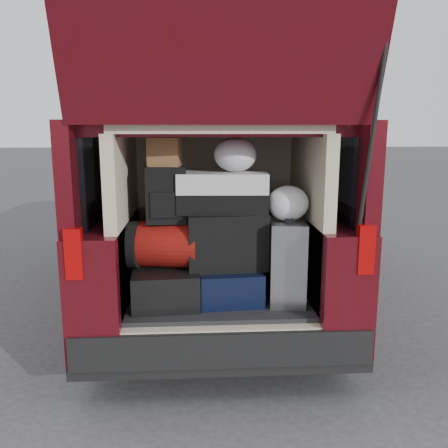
{
  "coord_description": "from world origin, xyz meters",
  "views": [
    {
      "loc": [
        -0.15,
        -3.02,
        1.74
      ],
      "look_at": [
        0.04,
        0.2,
        1.08
      ],
      "focal_mm": 38.0,
      "sensor_mm": 36.0,
      "label": 1
    }
  ],
  "objects_px": {
    "black_hardshell": "(166,283)",
    "silver_roller": "(287,261)",
    "backpack": "(166,195)",
    "black_soft_case": "(226,240)",
    "twotone_duffel": "(223,192)",
    "navy_hardshell": "(228,282)",
    "red_duffel": "(164,245)"
  },
  "relations": [
    {
      "from": "black_hardshell",
      "to": "twotone_duffel",
      "type": "height_order",
      "value": "twotone_duffel"
    },
    {
      "from": "red_duffel",
      "to": "navy_hardshell",
      "type": "bearing_deg",
      "value": 11.66
    },
    {
      "from": "silver_roller",
      "to": "backpack",
      "type": "xyz_separation_m",
      "value": [
        -0.82,
        0.06,
        0.46
      ]
    },
    {
      "from": "red_duffel",
      "to": "backpack",
      "type": "xyz_separation_m",
      "value": [
        0.02,
        -0.01,
        0.35
      ]
    },
    {
      "from": "black_hardshell",
      "to": "silver_roller",
      "type": "bearing_deg",
      "value": -8.56
    },
    {
      "from": "twotone_duffel",
      "to": "black_soft_case",
      "type": "bearing_deg",
      "value": -46.53
    },
    {
      "from": "black_soft_case",
      "to": "twotone_duffel",
      "type": "relative_size",
      "value": 0.89
    },
    {
      "from": "navy_hardshell",
      "to": "twotone_duffel",
      "type": "bearing_deg",
      "value": 154.05
    },
    {
      "from": "navy_hardshell",
      "to": "red_duffel",
      "type": "bearing_deg",
      "value": 177.59
    },
    {
      "from": "navy_hardshell",
      "to": "silver_roller",
      "type": "relative_size",
      "value": 0.92
    },
    {
      "from": "silver_roller",
      "to": "navy_hardshell",
      "type": "bearing_deg",
      "value": 175.4
    },
    {
      "from": "silver_roller",
      "to": "twotone_duffel",
      "type": "relative_size",
      "value": 0.94
    },
    {
      "from": "black_soft_case",
      "to": "navy_hardshell",
      "type": "bearing_deg",
      "value": 34.62
    },
    {
      "from": "navy_hardshell",
      "to": "red_duffel",
      "type": "relative_size",
      "value": 1.1
    },
    {
      "from": "silver_roller",
      "to": "twotone_duffel",
      "type": "xyz_separation_m",
      "value": [
        -0.44,
        0.1,
        0.47
      ]
    },
    {
      "from": "black_hardshell",
      "to": "silver_roller",
      "type": "height_order",
      "value": "silver_roller"
    },
    {
      "from": "navy_hardshell",
      "to": "twotone_duffel",
      "type": "height_order",
      "value": "twotone_duffel"
    },
    {
      "from": "navy_hardshell",
      "to": "silver_roller",
      "type": "bearing_deg",
      "value": -16.42
    },
    {
      "from": "red_duffel",
      "to": "black_soft_case",
      "type": "height_order",
      "value": "black_soft_case"
    },
    {
      "from": "red_duffel",
      "to": "black_soft_case",
      "type": "relative_size",
      "value": 0.88
    },
    {
      "from": "red_duffel",
      "to": "twotone_duffel",
      "type": "bearing_deg",
      "value": 13.89
    },
    {
      "from": "black_hardshell",
      "to": "silver_roller",
      "type": "relative_size",
      "value": 1.07
    },
    {
      "from": "navy_hardshell",
      "to": "backpack",
      "type": "height_order",
      "value": "backpack"
    },
    {
      "from": "backpack",
      "to": "black_hardshell",
      "type": "bearing_deg",
      "value": 141.64
    },
    {
      "from": "backpack",
      "to": "twotone_duffel",
      "type": "xyz_separation_m",
      "value": [
        0.38,
        0.04,
        0.01
      ]
    },
    {
      "from": "black_hardshell",
      "to": "black_soft_case",
      "type": "distance_m",
      "value": 0.52
    },
    {
      "from": "silver_roller",
      "to": "red_duffel",
      "type": "bearing_deg",
      "value": -177.39
    },
    {
      "from": "navy_hardshell",
      "to": "silver_roller",
      "type": "height_order",
      "value": "silver_roller"
    },
    {
      "from": "black_soft_case",
      "to": "black_hardshell",
      "type": "bearing_deg",
      "value": 174.53
    },
    {
      "from": "navy_hardshell",
      "to": "backpack",
      "type": "distance_m",
      "value": 0.76
    },
    {
      "from": "black_soft_case",
      "to": "backpack",
      "type": "distance_m",
      "value": 0.52
    },
    {
      "from": "red_duffel",
      "to": "twotone_duffel",
      "type": "distance_m",
      "value": 0.54
    }
  ]
}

